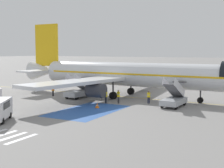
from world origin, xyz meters
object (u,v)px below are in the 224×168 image
Objects in this scene: ground_crew_3 at (53,90)px; boarding_stairs_forward at (174,99)px; ground_crew_0 at (149,96)px; boarding_stairs_aft at (79,91)px; ground_crew_1 at (118,96)px; fuel_tanker at (145,73)px; traffic_cone_0 at (97,106)px; airliner at (127,74)px; ground_crew_2 at (106,96)px.

boarding_stairs_forward is at bearing -175.27° from ground_crew_3.
boarding_stairs_aft is at bearing 163.24° from ground_crew_0.
boarding_stairs_aft reaches higher than ground_crew_1.
ground_crew_1 is at bearing 179.04° from ground_crew_3.
fuel_tanker is 31.63m from ground_crew_3.
traffic_cone_0 is (7.02, -6.09, -0.66)m from boarding_stairs_aft.
traffic_cone_0 is at bearing 159.18° from ground_crew_3.
airliner is at bearing 94.31° from traffic_cone_0.
boarding_stairs_aft is 4.68m from ground_crew_3.
airliner is 7.60× the size of boarding_stairs_forward.
ground_crew_1 is 1.73m from ground_crew_2.
fuel_tanker reaches higher than ground_crew_2.
traffic_cone_0 is at bearing -144.09° from boarding_stairs_forward.
ground_crew_3 is at bearing -154.78° from ground_crew_1.
boarding_stairs_aft is 11.50m from ground_crew_0.
boarding_stairs_aft reaches higher than ground_crew_0.
ground_crew_2 is (6.27, -2.52, 0.09)m from boarding_stairs_aft.
boarding_stairs_forward is 0.52× the size of fuel_tanker.
boarding_stairs_forward reaches higher than ground_crew_2.
ground_crew_1 reaches higher than ground_crew_2.
ground_crew_3 is (-16.14, -0.71, 0.03)m from ground_crew_0.
fuel_tanker is (-8.00, 26.84, -1.84)m from airliner.
ground_crew_1 reaches higher than ground_crew_3.
boarding_stairs_aft is 2.89× the size of ground_crew_2.
airliner reaches higher than ground_crew_0.
ground_crew_3 is 12.97m from traffic_cone_0.
traffic_cone_0 is (-0.80, -4.34, -0.77)m from ground_crew_1.
airliner reaches higher than boarding_stairs_aft.
airliner is 21.92× the size of ground_crew_2.
boarding_stairs_forward is 2.95× the size of ground_crew_3.
boarding_stairs_aft is 8.01m from ground_crew_1.
ground_crew_2 is at bearing 2.10° from airliner.
boarding_stairs_aft is 2.95× the size of ground_crew_3.
fuel_tanker is (-17.04, 31.52, 0.78)m from boarding_stairs_forward.
airliner is 10.52m from boarding_stairs_forward.
ground_crew_3 is at bearing -178.15° from boarding_stairs_forward.
ground_crew_0 is at bearing -134.96° from ground_crew_2.
airliner reaches higher than ground_crew_1.
ground_crew_1 is 12.53m from ground_crew_3.
fuel_tanker reaches higher than ground_crew_0.
boarding_stairs_aft reaches higher than ground_crew_2.
ground_crew_2 is (-5.23, -2.75, 0.06)m from ground_crew_0.
boarding_stairs_forward reaches higher than ground_crew_1.
airliner is 7.15m from ground_crew_2.
boarding_stairs_forward is 19.94m from ground_crew_3.
ground_crew_3 is at bearing 164.63° from ground_crew_0.
boarding_stairs_forward is at bearing -150.21° from ground_crew_2.
ground_crew_0 is 2.84× the size of traffic_cone_0.
boarding_stairs_forward is 9.99m from traffic_cone_0.
airliner is at bearing 26.41° from fuel_tanker.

